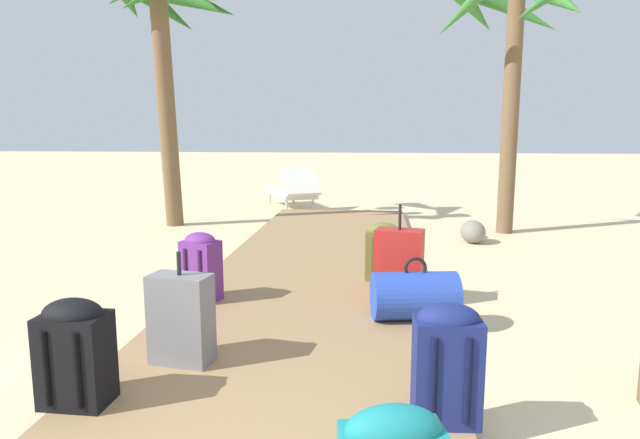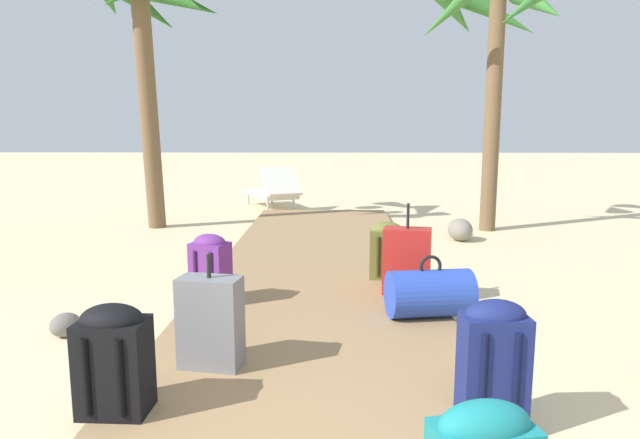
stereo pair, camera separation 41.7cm
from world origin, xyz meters
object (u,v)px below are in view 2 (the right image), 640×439
suitcase_grey (211,322)px  backpack_black (114,356)px  suitcase_red (407,261)px  duffel_bag_blue (430,293)px  lounge_chair (273,191)px  palm_tree_far_left (150,16)px  backpack_olive (386,249)px  backpack_purple (210,267)px  palm_tree_far_right (497,19)px  backpack_navy (494,356)px

suitcase_grey → backpack_black: suitcase_grey is taller
suitcase_red → backpack_black: size_ratio=1.40×
backpack_black → duffel_bag_blue: (1.74, 1.42, -0.11)m
lounge_chair → suitcase_red: bearing=-72.9°
palm_tree_far_left → lounge_chair: bearing=55.0°
suitcase_red → lounge_chair: (-1.68, 5.46, -0.03)m
lounge_chair → backpack_olive: bearing=-72.6°
backpack_purple → lounge_chair: 5.75m
backpack_black → palm_tree_far_right: (3.23, 5.33, 2.51)m
suitcase_grey → backpack_olive: (1.19, 1.94, 0.01)m
duffel_bag_blue → lounge_chair: bearing=106.4°
backpack_navy → lounge_chair: size_ratio=0.35×
backpack_olive → lounge_chair: bearing=107.4°
backpack_purple → lounge_chair: lounge_chair is taller
suitcase_red → backpack_navy: 2.01m
backpack_navy → duffel_bag_blue: size_ratio=0.89×
backpack_purple → palm_tree_far_right: 5.42m
palm_tree_far_left → palm_tree_far_right: 4.69m
suitcase_grey → suitcase_red: bearing=48.2°
suitcase_grey → backpack_black: (-0.35, -0.53, 0.02)m
suitcase_grey → palm_tree_far_left: (-1.80, 4.88, 2.61)m
backpack_olive → palm_tree_far_right: bearing=59.2°
backpack_navy → palm_tree_far_right: size_ratio=0.16×
duffel_bag_blue → palm_tree_far_left: 5.79m
palm_tree_far_left → palm_tree_far_right: size_ratio=1.01×
backpack_olive → palm_tree_far_left: (-2.99, 2.93, 2.60)m
backpack_purple → backpack_navy: backpack_navy is taller
lounge_chair → duffel_bag_blue: bearing=-73.6°
backpack_navy → backpack_black: bearing=179.9°
backpack_olive → palm_tree_far_right: 4.17m
backpack_black → palm_tree_far_left: (-1.46, 5.41, 2.59)m
backpack_navy → palm_tree_far_left: size_ratio=0.15×
suitcase_red → backpack_black: 2.59m
backpack_black → suitcase_grey: bearing=57.0°
backpack_black → lounge_chair: 7.45m
backpack_olive → palm_tree_far_right: palm_tree_far_right is taller
suitcase_grey → lounge_chair: bearing=93.1°
suitcase_grey → backpack_olive: 2.28m
palm_tree_far_right → backpack_navy: bearing=-105.1°
backpack_olive → duffel_bag_blue: bearing=-78.6°
backpack_navy → palm_tree_far_left: 6.82m
duffel_bag_blue → backpack_black: bearing=-140.8°
backpack_purple → suitcase_grey: 1.20m
backpack_olive → palm_tree_far_left: bearing=135.5°
suitcase_red → backpack_olive: bearing=104.3°
backpack_navy → palm_tree_far_left: palm_tree_far_left is taller
backpack_purple → palm_tree_far_right: (3.14, 3.63, 2.51)m
backpack_olive → palm_tree_far_left: 4.93m
lounge_chair → backpack_black: bearing=-89.8°
backpack_purple → lounge_chair: size_ratio=0.33×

